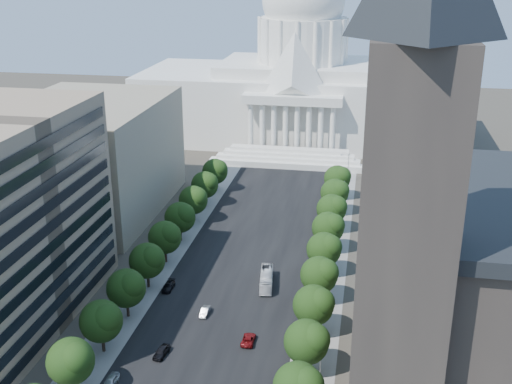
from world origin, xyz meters
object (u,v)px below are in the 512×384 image
Objects in this scene: car_silver at (205,312)px; city_bus at (266,279)px; car_dark_a at (161,352)px; car_red at (248,339)px; car_parked at (110,382)px; car_dark_b at (169,286)px.

car_silver is 17.04m from city_bus.
city_bus is at bearing 71.06° from car_dark_a.
car_red is 1.02× the size of car_parked.
car_red is at bearing -96.40° from city_bus.
car_dark_a is 15.76m from car_red.
car_silver is 0.38× the size of city_bus.
car_parked reaches higher than car_silver.
car_dark_b reaches higher than car_silver.
car_red is (10.20, -8.01, 0.00)m from car_silver.
car_parked is (-9.60, -24.32, 0.14)m from car_silver.
city_bus reaches higher than car_red.
car_parked is (-5.52, -9.62, 0.03)m from car_dark_a.
car_parked is (0.51, -32.79, 0.11)m from car_dark_b.
car_dark_a is at bearing 25.20° from car_red.
car_dark_b reaches higher than car_red.
car_dark_a is 31.77m from city_bus.
car_red is 21.86m from city_bus.
city_bus is at bearing 55.32° from car_silver.
car_dark_a reaches higher than car_red.
car_red is at bearing 32.27° from car_dark_a.
city_bus is (19.51, 38.14, 0.69)m from car_parked.
car_dark_b is 20.75m from city_bus.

